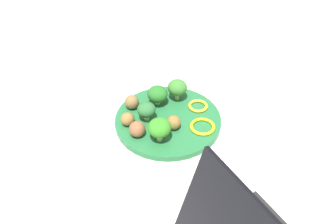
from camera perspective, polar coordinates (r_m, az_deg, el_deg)
ground_plane at (r=0.90m, az=-0.00°, el=-1.76°), size 4.00×4.00×0.00m
plate at (r=0.89m, az=-0.00°, el=-1.37°), size 0.28×0.28×0.02m
broccoli_floret_front_left at (r=0.91m, az=-1.79°, el=3.03°), size 0.06×0.06×0.06m
broccoli_floret_far_rim at (r=0.80m, az=-1.46°, el=-2.70°), size 0.06×0.06×0.06m
broccoli_floret_back_left at (r=0.86m, az=-3.68°, el=0.36°), size 0.05×0.05×0.05m
broccoli_floret_mid_left at (r=0.93m, az=1.58°, el=4.13°), size 0.05×0.05×0.06m
meatball_mid_right at (r=0.83m, az=-5.25°, el=-2.89°), size 0.04×0.04×0.04m
meatball_near_rim at (r=0.91m, az=-6.15°, el=1.69°), size 0.04×0.04×0.04m
meatball_back_left at (r=0.85m, az=0.93°, el=-1.78°), size 0.04×0.04×0.04m
meatball_front_right at (r=0.86m, az=-6.85°, el=-1.20°), size 0.04×0.04×0.04m
pepper_ring_center at (r=0.92m, az=5.10°, el=1.02°), size 0.08×0.08×0.01m
pepper_ring_near_rim at (r=0.86m, az=5.86°, el=-2.47°), size 0.08×0.08×0.01m
napkin at (r=1.06m, az=-10.94°, el=4.82°), size 0.17×0.12×0.01m
fork at (r=1.06m, az=-9.93°, el=5.30°), size 0.12×0.03×0.01m
knife at (r=1.04m, az=-11.51°, el=4.48°), size 0.15×0.03×0.01m
yogurt_bottle at (r=0.76m, az=7.52°, el=-9.40°), size 0.04×0.04×0.07m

